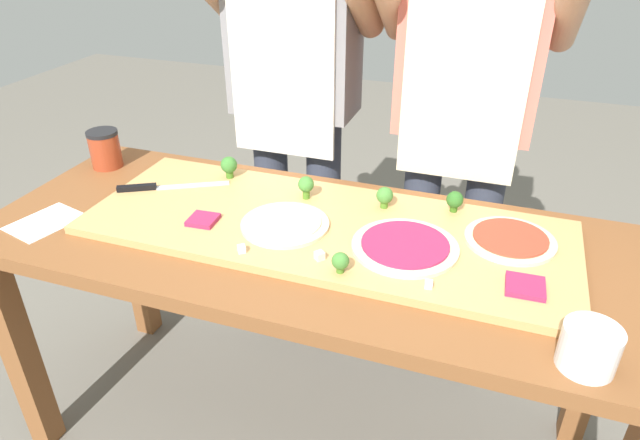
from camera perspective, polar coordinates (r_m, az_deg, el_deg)
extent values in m
plane|color=#6B665B|center=(1.96, -1.08, -21.03)|extent=(8.00, 8.00, 0.00)
cube|color=brown|center=(1.90, -28.14, -11.83)|extent=(0.07, 0.07, 0.73)
cube|color=brown|center=(2.22, -18.23, -3.20)|extent=(0.07, 0.07, 0.73)
cube|color=brown|center=(1.88, 26.15, -11.89)|extent=(0.07, 0.07, 0.73)
cube|color=brown|center=(1.46, -1.36, -2.24)|extent=(1.71, 0.68, 0.04)
cube|color=tan|center=(1.46, 0.45, -0.79)|extent=(1.26, 0.47, 0.02)
cube|color=#B7BABF|center=(1.68, -12.74, 3.45)|extent=(0.19, 0.12, 0.00)
cube|color=black|center=(1.70, -18.11, 3.14)|extent=(0.10, 0.07, 0.02)
cylinder|color=beige|center=(1.44, -3.57, -0.44)|extent=(0.23, 0.23, 0.01)
cylinder|color=silver|center=(1.44, -3.58, -0.17)|extent=(0.19, 0.19, 0.01)
cylinder|color=beige|center=(1.45, 18.73, -1.95)|extent=(0.22, 0.22, 0.01)
cylinder|color=#BC3D28|center=(1.45, 18.78, -1.68)|extent=(0.18, 0.18, 0.01)
cylinder|color=beige|center=(1.37, 8.62, -2.69)|extent=(0.26, 0.26, 0.01)
cylinder|color=#9E234C|center=(1.36, 8.64, -2.41)|extent=(0.21, 0.21, 0.01)
cube|color=#9E234C|center=(1.49, -11.79, 0.03)|extent=(0.08, 0.08, 0.01)
cube|color=#9E234C|center=(1.30, 20.12, -6.33)|extent=(0.09, 0.09, 0.01)
cylinder|color=#3F7220|center=(1.71, -9.16, 4.65)|extent=(0.02, 0.02, 0.02)
sphere|color=#38752D|center=(1.70, -9.24, 5.55)|extent=(0.05, 0.05, 0.05)
cylinder|color=#487A23|center=(1.53, 6.53, 1.63)|extent=(0.02, 0.02, 0.02)
sphere|color=#427F33|center=(1.52, 6.59, 2.51)|extent=(0.05, 0.05, 0.05)
cylinder|color=#487A23|center=(1.57, -1.41, 2.68)|extent=(0.02, 0.02, 0.03)
sphere|color=#427F33|center=(1.56, -1.43, 3.65)|extent=(0.04, 0.04, 0.04)
cylinder|color=#366618|center=(1.55, 13.41, 1.20)|extent=(0.02, 0.02, 0.02)
sphere|color=#2D6623|center=(1.54, 13.53, 2.03)|extent=(0.05, 0.05, 0.05)
cylinder|color=#487A23|center=(1.27, 2.06, -5.00)|extent=(0.02, 0.02, 0.02)
sphere|color=#427F33|center=(1.26, 2.08, -4.17)|extent=(0.04, 0.04, 0.04)
cube|color=silver|center=(1.31, -0.05, -3.64)|extent=(0.03, 0.03, 0.02)
cube|color=white|center=(1.24, 10.97, -6.43)|extent=(0.02, 0.02, 0.02)
cube|color=white|center=(1.35, -7.97, -2.92)|extent=(0.03, 0.03, 0.02)
cylinder|color=white|center=(1.16, 25.66, -11.62)|extent=(0.11, 0.11, 0.09)
cylinder|color=white|center=(1.17, 25.47, -12.26)|extent=(0.09, 0.09, 0.05)
cylinder|color=#99381E|center=(1.93, -20.96, 6.59)|extent=(0.09, 0.09, 0.11)
cylinder|color=black|center=(1.90, -21.29, 8.24)|extent=(0.10, 0.10, 0.01)
cube|color=white|center=(1.67, -26.12, -0.20)|extent=(0.17, 0.20, 0.00)
cylinder|color=#333847|center=(2.14, -4.72, -0.18)|extent=(0.12, 0.12, 0.90)
cylinder|color=#333847|center=(2.07, 0.35, -1.10)|extent=(0.12, 0.12, 0.90)
cube|color=gray|center=(1.84, -2.69, 19.13)|extent=(0.40, 0.20, 0.55)
cube|color=silver|center=(1.76, -3.97, 15.85)|extent=(0.34, 0.01, 0.60)
cylinder|color=#333847|center=(2.01, 9.74, -2.77)|extent=(0.12, 0.12, 0.90)
cylinder|color=#333847|center=(1.99, 15.38, -3.74)|extent=(0.12, 0.12, 0.90)
cube|color=#DB6B5B|center=(1.72, 15.30, 17.38)|extent=(0.40, 0.20, 0.55)
cube|color=beige|center=(1.64, 14.51, 13.85)|extent=(0.34, 0.01, 0.60)
cylinder|color=tan|center=(1.60, 24.17, 19.48)|extent=(0.08, 0.39, 0.31)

